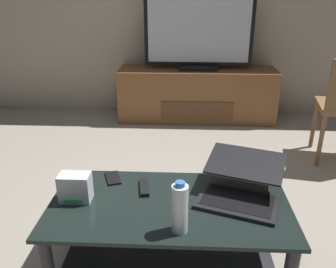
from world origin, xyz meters
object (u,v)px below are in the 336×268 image
object	(u,v)px
water_bottle_near	(180,208)
media_cabinet	(197,94)
laptop	(241,185)
tv_remote	(144,187)
television	(199,34)
coffee_table	(169,226)
cell_phone	(113,178)
router_box	(75,187)

from	to	relation	value
water_bottle_near	media_cabinet	bearing A→B (deg)	86.77
laptop	tv_remote	xyz separation A→B (m)	(-0.48, 0.05, -0.05)
water_bottle_near	tv_remote	bearing A→B (deg)	119.85
television	tv_remote	distance (m)	2.28
laptop	media_cabinet	bearing A→B (deg)	93.82
laptop	coffee_table	bearing A→B (deg)	-167.98
television	water_bottle_near	distance (m)	2.56
coffee_table	water_bottle_near	world-z (taller)	water_bottle_near
coffee_table	cell_phone	distance (m)	0.41
media_cabinet	television	xyz separation A→B (m)	(-0.00, -0.02, 0.65)
media_cabinet	tv_remote	xyz separation A→B (m)	(-0.33, -2.22, 0.15)
cell_phone	router_box	bearing A→B (deg)	-142.93
router_box	tv_remote	bearing A→B (deg)	19.94
media_cabinet	tv_remote	world-z (taller)	media_cabinet
laptop	tv_remote	distance (m)	0.49
laptop	water_bottle_near	bearing A→B (deg)	-136.74
media_cabinet	router_box	world-z (taller)	router_box
television	laptop	distance (m)	2.29
television	router_box	size ratio (longest dim) A/B	7.51
laptop	cell_phone	bearing A→B (deg)	168.01
television	router_box	distance (m)	2.44
laptop	router_box	xyz separation A→B (m)	(-0.80, -0.07, 0.01)
water_bottle_near	router_box	bearing A→B (deg)	157.57
television	water_bottle_near	world-z (taller)	television
router_box	laptop	bearing A→B (deg)	4.89
television	laptop	size ratio (longest dim) A/B	2.22
media_cabinet	tv_remote	size ratio (longest dim) A/B	10.60
tv_remote	cell_phone	bearing A→B (deg)	144.14
laptop	water_bottle_near	size ratio (longest dim) A/B	2.12
television	tv_remote	xyz separation A→B (m)	(-0.33, -2.20, -0.49)
television	laptop	world-z (taller)	television
router_box	water_bottle_near	bearing A→B (deg)	-22.43
media_cabinet	laptop	distance (m)	2.28
coffee_table	tv_remote	distance (m)	0.23
router_box	tv_remote	xyz separation A→B (m)	(0.32, 0.12, -0.06)
media_cabinet	tv_remote	bearing A→B (deg)	-98.46
coffee_table	cell_phone	bearing A→B (deg)	145.80
television	router_box	world-z (taller)	television
router_box	media_cabinet	bearing A→B (deg)	74.44
router_box	water_bottle_near	world-z (taller)	water_bottle_near
cell_phone	water_bottle_near	bearing A→B (deg)	-68.18
coffee_table	router_box	distance (m)	0.50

